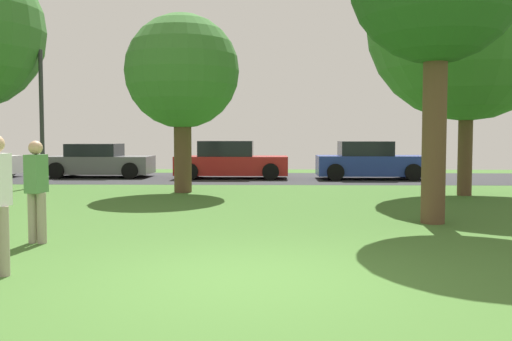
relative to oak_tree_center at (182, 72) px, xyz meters
name	(u,v)px	position (x,y,z in m)	size (l,w,h in m)	color
ground_plane	(242,279)	(2.29, -10.26, -3.53)	(44.00, 44.00, 0.00)	#3D6628
road_strip	(263,178)	(2.29, 5.74, -3.52)	(44.00, 6.40, 0.01)	#28282B
oak_tree_center	(182,72)	(0.00, 0.00, 0.00)	(3.34, 3.34, 5.24)	brown
birch_tree_lone	(468,20)	(8.04, -0.68, 1.33)	(5.57, 5.57, 7.65)	brown
person_thrower	(36,187)	(-1.00, -8.10, -2.66)	(0.30, 0.36, 1.59)	gray
parked_car_grey	(99,162)	(-4.38, 6.13, -2.90)	(4.15, 2.12, 1.36)	slate
parked_car_red	(230,161)	(1.01, 5.57, -2.86)	(4.37, 1.97, 1.48)	#B21E1E
parked_car_blue	(369,162)	(6.40, 5.34, -2.86)	(4.11, 1.98, 1.46)	#233893
street_lamp_post	(42,118)	(-4.99, 1.94, -1.28)	(0.14, 0.14, 4.50)	#2D2D33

